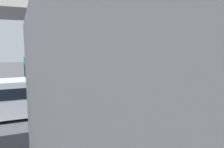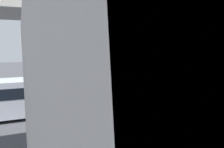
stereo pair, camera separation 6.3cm
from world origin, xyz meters
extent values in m
plane|color=#424247|center=(0.00, 0.00, 0.00)|extent=(80.00, 80.00, 0.00)
cube|color=#0C8493|center=(-0.35, 1.39, 1.72)|extent=(11.50, 2.55, 2.86)
cube|color=black|center=(-0.35, 1.39, 2.23)|extent=(11.04, 2.59, 0.90)
cube|color=white|center=(-0.35, 1.39, 3.03)|extent=(11.27, 2.58, 0.20)
cube|color=black|center=(5.42, 1.39, 2.06)|extent=(0.04, 2.24, 1.20)
cylinder|color=black|center=(3.33, 2.66, 0.52)|extent=(1.04, 0.30, 1.04)
cylinder|color=black|center=(3.33, 0.11, 0.52)|extent=(1.04, 0.30, 1.04)
cylinder|color=black|center=(-4.03, 2.66, 0.52)|extent=(1.04, 0.30, 1.04)
cylinder|color=black|center=(-4.03, 0.11, 0.52)|extent=(1.04, 0.30, 1.04)
cube|color=#B7BCC6|center=(6.27, 4.46, 1.12)|extent=(4.80, 1.95, 1.86)
cube|color=black|center=(6.27, 4.46, 1.48)|extent=(4.42, 1.98, 0.56)
cylinder|color=black|center=(4.69, 5.43, 0.34)|extent=(0.68, 0.22, 0.68)
cylinder|color=black|center=(4.69, 3.48, 0.34)|extent=(0.68, 0.22, 0.68)
cylinder|color=#2D2D38|center=(-7.16, -0.36, 0.42)|extent=(0.32, 0.32, 0.85)
cylinder|color=#3F3F47|center=(-7.16, -0.36, 1.20)|extent=(0.38, 0.38, 0.70)
sphere|color=tan|center=(-7.16, -0.36, 1.68)|extent=(0.22, 0.22, 0.22)
cylinder|color=slate|center=(-6.34, -4.71, 1.40)|extent=(0.08, 0.08, 2.80)
cube|color=yellow|center=(-6.34, -4.71, 2.50)|extent=(0.04, 0.60, 0.60)
cube|color=silver|center=(-6.00, -2.74, 0.00)|extent=(2.00, 0.20, 0.01)
cube|color=silver|center=(-2.00, -2.74, 0.00)|extent=(2.00, 0.20, 0.01)
cube|color=silver|center=(2.00, -2.74, 0.00)|extent=(2.00, 0.20, 0.01)
cube|color=silver|center=(6.00, -2.74, 0.00)|extent=(2.00, 0.20, 0.01)
cube|color=#B2ADA5|center=(0.00, 10.42, 4.90)|extent=(26.54, 2.60, 0.50)
cube|color=#3359A5|center=(0.00, 9.17, 5.70)|extent=(26.54, 0.08, 1.10)
cube|color=#192333|center=(1.10, 12.53, 1.89)|extent=(7.65, 0.04, 2.94)
camera|label=1|loc=(5.70, 16.87, 3.82)|focal=34.77mm
camera|label=2|loc=(5.64, 16.90, 3.82)|focal=34.77mm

